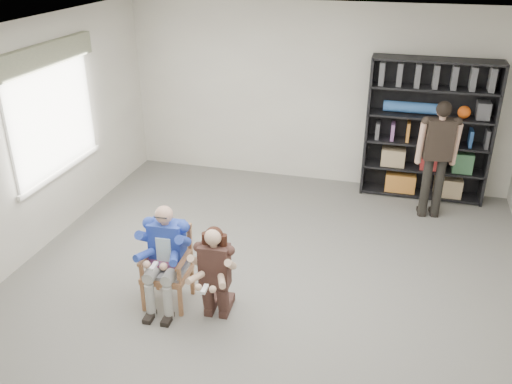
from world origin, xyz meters
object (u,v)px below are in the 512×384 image
(bookshelf, at_px, (428,131))
(standing_man, at_px, (436,161))
(armchair, at_px, (167,267))
(seated_man, at_px, (166,256))
(kneeling_woman, at_px, (214,275))

(bookshelf, bearing_deg, standing_man, -79.82)
(armchair, distance_m, bookshelf, 4.45)
(standing_man, bearing_deg, seated_man, -143.85)
(seated_man, distance_m, standing_man, 3.99)
(armchair, relative_size, bookshelf, 0.43)
(seated_man, bearing_deg, armchair, 0.00)
(armchair, bearing_deg, standing_man, 42.75)
(seated_man, distance_m, kneeling_woman, 0.59)
(seated_man, height_order, standing_man, standing_man)
(standing_man, bearing_deg, armchair, -143.85)
(armchair, distance_m, kneeling_woman, 0.60)
(kneeling_woman, bearing_deg, armchair, 165.45)
(armchair, height_order, kneeling_woman, kneeling_woman)
(kneeling_woman, bearing_deg, bookshelf, 57.31)
(kneeling_woman, xyz_separation_m, standing_man, (2.20, 2.96, 0.31))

